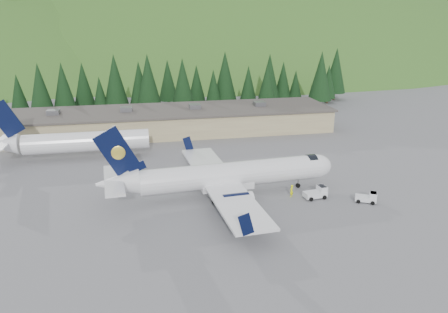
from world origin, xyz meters
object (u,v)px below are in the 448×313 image
baggage_tug_a (317,193)px  terminal_building (173,120)px  ramp_worker (291,191)px  second_airliner (70,142)px  baggage_tug_b (368,198)px  airliner (226,176)px

baggage_tug_a → terminal_building: 44.73m
baggage_tug_a → ramp_worker: (-3.47, 1.08, 0.15)m
second_airliner → terminal_building: second_airliner is taller
baggage_tug_a → terminal_building: terminal_building is taller
baggage_tug_a → ramp_worker: ramp_worker is taller
baggage_tug_b → ramp_worker: (-9.83, 4.01, 0.24)m
baggage_tug_a → baggage_tug_b: (6.35, -2.93, -0.09)m
ramp_worker → second_airliner: bearing=-80.6°
second_airliner → baggage_tug_a: size_ratio=8.12×
baggage_tug_b → ramp_worker: bearing=-173.5°
baggage_tug_b → ramp_worker: ramp_worker is taller
airliner → terminal_building: bearing=92.1°
baggage_tug_a → baggage_tug_b: bearing=-31.0°
baggage_tug_b → baggage_tug_a: bearing=-176.0°
second_airliner → ramp_worker: bearing=-36.4°
ramp_worker → baggage_tug_b: bearing=113.5°
airliner → baggage_tug_a: bearing=-18.9°
ramp_worker → terminal_building: bearing=-116.1°
baggage_tug_b → ramp_worker: 10.62m
second_airliner → baggage_tug_b: (42.94, -28.40, -2.64)m
second_airliner → baggage_tug_a: 44.65m
second_airliner → terminal_building: 25.55m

